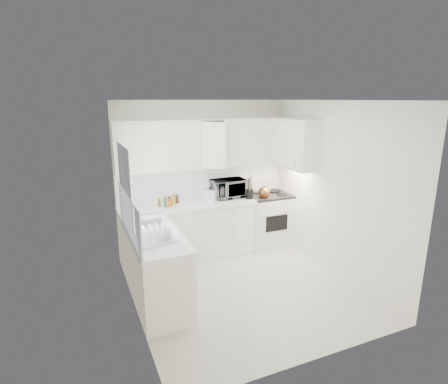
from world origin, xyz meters
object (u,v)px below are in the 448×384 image
tea_kettle (264,192)px  microwave (229,186)px  utensil_crock (250,188)px  dish_rack (156,233)px  rice_cooker (210,194)px  stove (268,212)px

tea_kettle → microwave: bearing=164.1°
microwave → utensil_crock: bearing=-44.4°
utensil_crock → dish_rack: 2.31m
microwave → rice_cooker: 0.38m
rice_cooker → dish_rack: (-1.26, -1.46, 0.00)m
stove → rice_cooker: bearing=178.2°
tea_kettle → rice_cooker: bearing=176.6°
rice_cooker → utensil_crock: (0.65, -0.18, 0.08)m
microwave → utensil_crock: utensil_crock is taller
tea_kettle → utensil_crock: 0.28m
microwave → utensil_crock: size_ratio=1.45×
tea_kettle → microwave: microwave is taller
stove → microwave: microwave is taller
stove → tea_kettle: 0.51m
utensil_crock → microwave: bearing=141.1°
microwave → dish_rack: (-1.63, -1.52, -0.08)m
microwave → rice_cooker: microwave is taller
utensil_crock → tea_kettle: bearing=-6.9°
stove → dish_rack: size_ratio=2.96×
tea_kettle → dish_rack: bearing=-140.5°
stove → dish_rack: (-2.36, -1.41, 0.46)m
stove → rice_cooker: stove is taller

